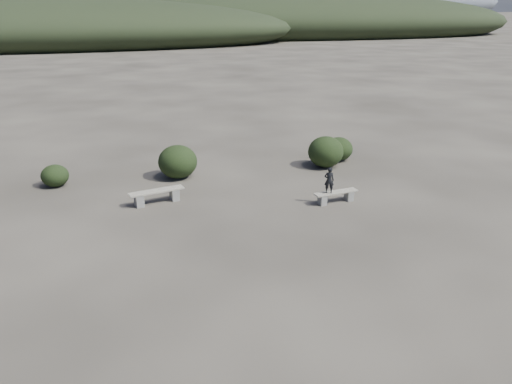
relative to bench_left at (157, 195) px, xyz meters
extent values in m
plane|color=#2D2923|center=(2.24, -6.13, -0.30)|extent=(1200.00, 1200.00, 0.00)
cube|color=gray|center=(-0.64, -0.16, -0.08)|extent=(0.36, 0.44, 0.44)
cube|color=gray|center=(0.64, 0.16, -0.08)|extent=(0.36, 0.44, 0.44)
cube|color=gray|center=(0.00, 0.00, 0.17)|extent=(2.02, 0.89, 0.06)
cube|color=gray|center=(5.75, -1.60, -0.12)|extent=(0.28, 0.36, 0.37)
cube|color=gray|center=(6.85, -1.44, -0.12)|extent=(0.28, 0.36, 0.37)
cube|color=gray|center=(6.30, -1.52, 0.09)|extent=(1.71, 0.60, 0.05)
imported|color=black|center=(5.99, -1.57, 0.59)|extent=(0.40, 0.33, 0.96)
ellipsoid|color=black|center=(-3.78, 2.85, 0.13)|extent=(1.06, 1.06, 0.87)
ellipsoid|color=black|center=(1.04, 2.72, 0.39)|extent=(1.61, 1.61, 1.38)
ellipsoid|color=black|center=(7.54, 2.65, 0.38)|extent=(1.56, 1.56, 1.37)
ellipsoid|color=black|center=(8.49, 3.43, 0.24)|extent=(1.30, 1.30, 1.08)
ellipsoid|color=black|center=(37.24, 103.87, 2.85)|extent=(120.00, 44.00, 14.00)
ellipsoid|color=#303B31|center=(2.24, 153.87, 5.10)|extent=(190.00, 64.00, 24.00)
ellipsoid|color=slate|center=(72.24, 293.87, 9.60)|extent=(340.00, 110.00, 44.00)
camera|label=1|loc=(-0.65, -17.19, 6.39)|focal=35.00mm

